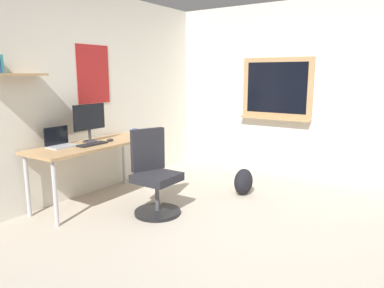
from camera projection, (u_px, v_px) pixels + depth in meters
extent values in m
plane|color=#ADA393|center=(251.00, 242.00, 3.40)|extent=(5.20, 5.20, 0.00)
cube|color=silver|center=(73.00, 95.00, 4.49)|extent=(5.00, 0.10, 2.60)
cube|color=tan|center=(13.00, 74.00, 3.67)|extent=(0.68, 0.20, 0.02)
cube|color=#A51E1E|center=(93.00, 74.00, 4.65)|extent=(0.52, 0.01, 0.74)
cube|color=silver|center=(327.00, 92.00, 5.15)|extent=(0.10, 5.00, 2.60)
cube|color=tan|center=(277.00, 88.00, 5.48)|extent=(0.04, 1.10, 0.90)
cube|color=black|center=(276.00, 88.00, 5.47)|extent=(0.01, 0.94, 0.76)
cube|color=tan|center=(274.00, 118.00, 5.53)|extent=(0.12, 1.10, 0.03)
cube|color=tan|center=(94.00, 145.00, 4.35)|extent=(1.60, 0.61, 0.03)
cylinder|color=#B7B7BC|center=(55.00, 194.00, 3.68)|extent=(0.04, 0.04, 0.70)
cylinder|color=#B7B7BC|center=(150.00, 164.00, 4.89)|extent=(0.04, 0.04, 0.70)
cylinder|color=#B7B7BC|center=(27.00, 186.00, 3.95)|extent=(0.04, 0.04, 0.70)
cylinder|color=#B7B7BC|center=(124.00, 160.00, 5.16)|extent=(0.04, 0.04, 0.70)
cylinder|color=black|center=(158.00, 212.00, 4.08)|extent=(0.52, 0.52, 0.04)
cylinder|color=#4C4C51|center=(157.00, 196.00, 4.04)|extent=(0.05, 0.05, 0.34)
cube|color=#232328|center=(157.00, 178.00, 4.00)|extent=(0.44, 0.44, 0.09)
cube|color=#232328|center=(148.00, 149.00, 4.11)|extent=(0.40, 0.21, 0.48)
cube|color=#ADAFB5|center=(62.00, 146.00, 4.11)|extent=(0.31, 0.21, 0.02)
cube|color=black|center=(56.00, 136.00, 4.14)|extent=(0.31, 0.01, 0.21)
cylinder|color=#38383D|center=(90.00, 141.00, 4.43)|extent=(0.17, 0.17, 0.01)
cylinder|color=#38383D|center=(90.00, 135.00, 4.42)|extent=(0.03, 0.03, 0.14)
cube|color=black|center=(89.00, 117.00, 4.37)|extent=(0.46, 0.02, 0.31)
cube|color=black|center=(93.00, 144.00, 4.24)|extent=(0.37, 0.13, 0.02)
ellipsoid|color=#262628|center=(110.00, 140.00, 4.46)|extent=(0.10, 0.06, 0.03)
cylinder|color=#334CA5|center=(135.00, 132.00, 4.89)|extent=(0.08, 0.08, 0.09)
ellipsoid|color=black|center=(243.00, 182.00, 4.71)|extent=(0.32, 0.22, 0.34)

